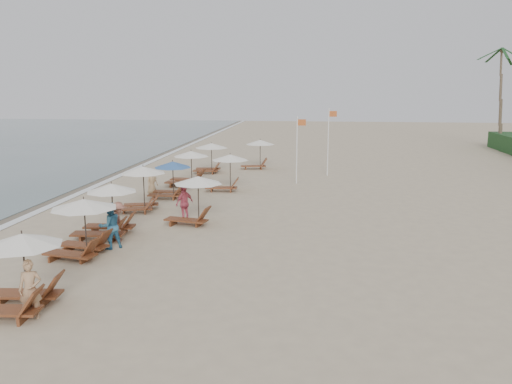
# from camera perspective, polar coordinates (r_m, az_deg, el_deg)

# --- Properties ---
(ground) EXTENTS (160.00, 160.00, 0.00)m
(ground) POSITION_cam_1_polar(r_m,az_deg,el_deg) (18.28, -2.71, -8.57)
(ground) COLOR tan
(ground) RESTS_ON ground
(wet_sand_band) EXTENTS (3.20, 140.00, 0.01)m
(wet_sand_band) POSITION_cam_1_polar(r_m,az_deg,el_deg) (31.67, -22.35, -0.84)
(wet_sand_band) COLOR #6B5E4C
(wet_sand_band) RESTS_ON ground
(foam_line) EXTENTS (0.50, 140.00, 0.02)m
(foam_line) POSITION_cam_1_polar(r_m,az_deg,el_deg) (31.05, -20.25, -0.90)
(foam_line) COLOR white
(foam_line) RESTS_ON ground
(lounger_station_0) EXTENTS (2.65, 2.17, 2.29)m
(lounger_station_0) POSITION_cam_1_polar(r_m,az_deg,el_deg) (16.26, -24.52, -8.27)
(lounger_station_0) COLOR brown
(lounger_station_0) RESTS_ON ground
(lounger_station_1) EXTENTS (2.71, 2.44, 2.20)m
(lounger_station_1) POSITION_cam_1_polar(r_m,az_deg,el_deg) (20.51, -18.54, -3.56)
(lounger_station_1) COLOR brown
(lounger_station_1) RESTS_ON ground
(lounger_station_2) EXTENTS (2.67, 2.13, 2.29)m
(lounger_station_2) POSITION_cam_1_polar(r_m,az_deg,el_deg) (22.93, -15.92, -2.26)
(lounger_station_2) COLOR brown
(lounger_station_2) RESTS_ON ground
(lounger_station_3) EXTENTS (2.49, 2.25, 2.30)m
(lounger_station_3) POSITION_cam_1_polar(r_m,az_deg,el_deg) (27.17, -12.42, 0.50)
(lounger_station_3) COLOR brown
(lounger_station_3) RESTS_ON ground
(lounger_station_4) EXTENTS (2.44, 2.12, 2.08)m
(lounger_station_4) POSITION_cam_1_polar(r_m,az_deg,el_deg) (30.27, -9.35, 1.35)
(lounger_station_4) COLOR brown
(lounger_station_4) RESTS_ON ground
(lounger_station_5) EXTENTS (2.78, 2.27, 2.22)m
(lounger_station_5) POSITION_cam_1_polar(r_m,az_deg,el_deg) (33.87, -7.48, 2.41)
(lounger_station_5) COLOR brown
(lounger_station_5) RESTS_ON ground
(lounger_station_6) EXTENTS (2.57, 2.41, 2.18)m
(lounger_station_6) POSITION_cam_1_polar(r_m,az_deg,el_deg) (38.67, -5.10, 3.86)
(lounger_station_6) COLOR brown
(lounger_station_6) RESTS_ON ground
(inland_station_0) EXTENTS (2.72, 2.24, 2.22)m
(inland_station_0) POSITION_cam_1_polar(r_m,az_deg,el_deg) (24.10, -6.85, -0.35)
(inland_station_0) COLOR brown
(inland_station_0) RESTS_ON ground
(inland_station_1) EXTENTS (2.65, 2.24, 2.22)m
(inland_station_1) POSITION_cam_1_polar(r_m,az_deg,el_deg) (31.70, -3.20, 2.58)
(inland_station_1) COLOR brown
(inland_station_1) RESTS_ON ground
(inland_station_2) EXTENTS (2.68, 2.24, 2.22)m
(inland_station_2) POSITION_cam_1_polar(r_m,az_deg,el_deg) (40.36, 0.15, 4.48)
(inland_station_2) COLOR brown
(inland_station_2) RESTS_ON ground
(beachgoer_near) EXTENTS (0.70, 0.57, 1.65)m
(beachgoer_near) POSITION_cam_1_polar(r_m,az_deg,el_deg) (15.74, -23.24, -9.67)
(beachgoer_near) COLOR tan
(beachgoer_near) RESTS_ON ground
(beachgoer_mid_a) EXTENTS (1.12, 1.12, 1.83)m
(beachgoer_mid_a) POSITION_cam_1_polar(r_m,az_deg,el_deg) (21.25, -15.53, -3.55)
(beachgoer_mid_a) COLOR teal
(beachgoer_mid_a) RESTS_ON ground
(beachgoer_mid_b) EXTENTS (0.78, 1.14, 1.63)m
(beachgoer_mid_b) POSITION_cam_1_polar(r_m,az_deg,el_deg) (22.23, -14.66, -3.12)
(beachgoer_mid_b) COLOR #9B5F4F
(beachgoer_mid_b) RESTS_ON ground
(beachgoer_far_a) EXTENTS (0.90, 1.08, 1.73)m
(beachgoer_far_a) POSITION_cam_1_polar(r_m,az_deg,el_deg) (24.87, -7.75, -1.20)
(beachgoer_far_a) COLOR #D4556D
(beachgoer_far_a) RESTS_ON ground
(beachgoer_far_b) EXTENTS (0.78, 0.88, 1.51)m
(beachgoer_far_b) POSITION_cam_1_polar(r_m,az_deg,el_deg) (31.47, -11.19, 1.12)
(beachgoer_far_b) COLOR tan
(beachgoer_far_b) RESTS_ON ground
(flag_pole_near) EXTENTS (0.59, 0.08, 4.37)m
(flag_pole_near) POSITION_cam_1_polar(r_m,az_deg,el_deg) (34.18, 4.51, 4.94)
(flag_pole_near) COLOR silver
(flag_pole_near) RESTS_ON ground
(flag_pole_far) EXTENTS (0.60, 0.08, 4.76)m
(flag_pole_far) POSITION_cam_1_polar(r_m,az_deg,el_deg) (37.52, 7.88, 5.74)
(flag_pole_far) COLOR silver
(flag_pole_far) RESTS_ON ground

